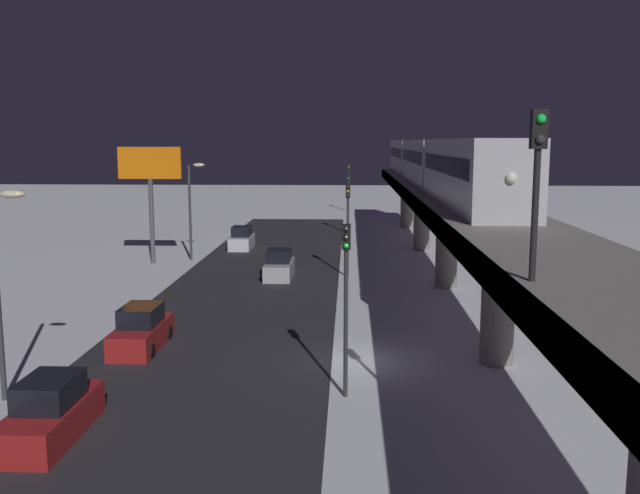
{
  "coord_description": "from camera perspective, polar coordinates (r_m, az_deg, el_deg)",
  "views": [
    {
      "loc": [
        -0.25,
        28.54,
        9.31
      ],
      "look_at": [
        1.79,
        -19.41,
        1.97
      ],
      "focal_mm": 38.84,
      "sensor_mm": 36.0,
      "label": 1
    }
  ],
  "objects": [
    {
      "name": "traffic_light_mid",
      "position": [
        47.46,
        2.31,
        2.5
      ],
      "size": [
        0.32,
        0.44,
        6.4
      ],
      "color": "#2D2D2D",
      "rests_on": "ground_plane"
    },
    {
      "name": "elevated_railway",
      "position": [
        29.48,
        14.47,
        0.46
      ],
      "size": [
        5.0,
        108.75,
        6.04
      ],
      "color": "gray",
      "rests_on": "ground_plane"
    },
    {
      "name": "commercial_billboard",
      "position": [
        54.26,
        -13.82,
        5.82
      ],
      "size": [
        4.8,
        0.36,
        8.9
      ],
      "color": "#4C4C51",
      "rests_on": "ground_plane"
    },
    {
      "name": "sedan_silver_2",
      "position": [
        47.72,
        -3.38,
        -1.59
      ],
      "size": [
        1.8,
        4.34,
        1.97
      ],
      "rotation": [
        0.0,
        0.0,
        3.14
      ],
      "color": "#B2B2B7",
      "rests_on": "ground_plane"
    },
    {
      "name": "subway_train",
      "position": [
        55.14,
        9.02,
        7.04
      ],
      "size": [
        2.94,
        55.47,
        3.4
      ],
      "color": "#B7BABF",
      "rests_on": "elevated_railway"
    },
    {
      "name": "rail_signal",
      "position": [
        16.82,
        17.47,
        6.43
      ],
      "size": [
        0.36,
        0.41,
        4.0
      ],
      "color": "black",
      "rests_on": "elevated_railway"
    },
    {
      "name": "street_lamp_near",
      "position": [
        26.93,
        -24.74,
        -1.73
      ],
      "size": [
        1.35,
        0.44,
        7.65
      ],
      "color": "#38383D",
      "rests_on": "ground_plane"
    },
    {
      "name": "sedan_white",
      "position": [
        60.88,
        -6.47,
        0.6
      ],
      "size": [
        1.8,
        4.01,
        1.97
      ],
      "color": "silver",
      "rests_on": "ground_plane"
    },
    {
      "name": "traffic_light_distant",
      "position": [
        92.91,
        2.39,
        5.54
      ],
      "size": [
        0.32,
        0.44,
        6.4
      ],
      "color": "#2D2D2D",
      "rests_on": "ground_plane"
    },
    {
      "name": "traffic_light_far",
      "position": [
        70.16,
        2.36,
        4.51
      ],
      "size": [
        0.32,
        0.44,
        6.4
      ],
      "color": "#2D2D2D",
      "rests_on": "ground_plane"
    },
    {
      "name": "traffic_light_near",
      "position": [
        24.92,
        2.15,
        -3.16
      ],
      "size": [
        0.32,
        0.44,
        6.4
      ],
      "color": "#2D2D2D",
      "rests_on": "ground_plane"
    },
    {
      "name": "ground_plane",
      "position": [
        30.02,
        1.87,
        -9.38
      ],
      "size": [
        240.0,
        240.0,
        0.0
      ],
      "primitive_type": "plane",
      "color": "white"
    },
    {
      "name": "sedan_red",
      "position": [
        32.65,
        -14.49,
        -6.72
      ],
      "size": [
        1.91,
        4.75,
        1.97
      ],
      "color": "#A51E1E",
      "rests_on": "ground_plane"
    },
    {
      "name": "sedan_red_2",
      "position": [
        24.05,
        -21.3,
        -12.66
      ],
      "size": [
        1.8,
        4.71,
        1.97
      ],
      "color": "#A51E1E",
      "rests_on": "ground_plane"
    },
    {
      "name": "street_lamp_far",
      "position": [
        55.11,
        -10.46,
        3.87
      ],
      "size": [
        1.35,
        0.44,
        7.65
      ],
      "color": "#38383D",
      "rests_on": "ground_plane"
    },
    {
      "name": "avenue_asphalt",
      "position": [
        30.66,
        -9.47,
        -9.1
      ],
      "size": [
        11.0,
        108.75,
        0.01
      ],
      "primitive_type": "cube",
      "color": "#28282D",
      "rests_on": "ground_plane"
    }
  ]
}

